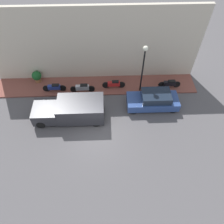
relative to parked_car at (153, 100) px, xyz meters
The scene contains 11 objects.
ground_plane 5.10m from the parked_car, 116.78° to the left, with size 60.00×60.00×0.00m, color #514F51.
sidewalk 5.15m from the parked_car, 61.88° to the left, with size 2.25×17.00×0.11m.
building_facade 6.36m from the parked_car, 50.74° to the left, with size 0.30×17.00×6.41m.
parked_car is the anchor object (origin of this frame).
delivery_van 6.44m from the parked_car, 98.19° to the left, with size 2.03×5.21×1.64m.
motorcycle_black 2.58m from the parked_car, 41.37° to the right, with size 0.30×1.87×0.75m.
motorcycle_red 3.65m from the parked_car, 55.49° to the left, with size 0.30×1.92×0.73m.
motorcycle_blue 8.17m from the parked_car, 77.00° to the left, with size 0.30×1.93×0.73m.
scooter_silver 5.86m from the parked_car, 73.29° to the left, with size 0.30×2.03×0.79m.
streetlamp 3.13m from the parked_car, 26.18° to the left, with size 0.39×0.39×4.33m.
potted_plant 10.09m from the parked_car, 72.14° to the left, with size 0.80×0.80×1.03m.
Camera 1 is at (-9.04, -0.87, 13.30)m, focal length 35.00 mm.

